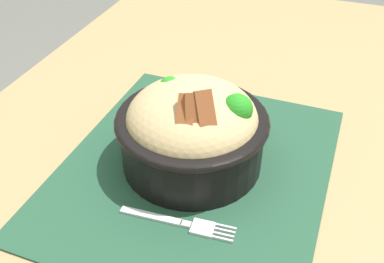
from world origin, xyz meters
The scene contains 4 objects.
table centered at (0.00, 0.00, 0.69)m, with size 1.28×0.78×0.75m.
placemat centered at (0.03, -0.02, 0.76)m, with size 0.40×0.34×0.00m, color #1E422D.
bowl centered at (0.02, -0.03, 0.81)m, with size 0.19×0.19×0.13m.
fork centered at (0.13, 0.00, 0.76)m, with size 0.02×0.14×0.00m.
Camera 1 is at (0.45, 0.13, 1.16)m, focal length 42.69 mm.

